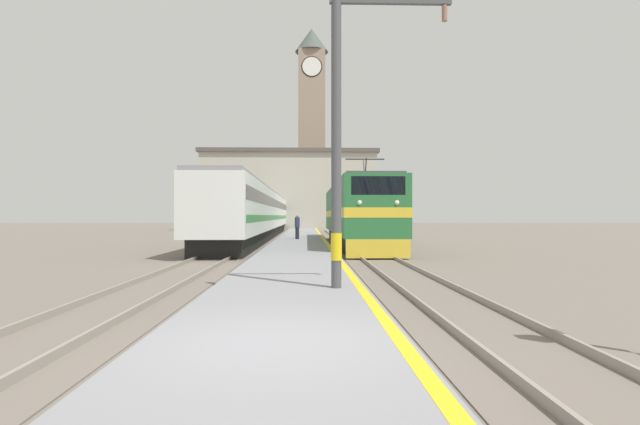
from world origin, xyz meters
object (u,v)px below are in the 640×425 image
(passenger_train, at_px, (260,213))
(clock_tower, at_px, (312,123))
(locomotive_train, at_px, (356,214))
(catenary_mast, at_px, (342,123))
(person_on_platform, at_px, (297,226))

(passenger_train, xyz_separation_m, clock_tower, (4.82, 34.38, 14.21))
(locomotive_train, bearing_deg, clock_tower, 92.77)
(locomotive_train, distance_m, catenary_mast, 20.02)
(passenger_train, height_order, clock_tower, clock_tower)
(locomotive_train, distance_m, clock_tower, 48.57)
(locomotive_train, xyz_separation_m, passenger_train, (-7.06, 11.97, 0.15))
(person_on_platform, relative_size, clock_tower, 0.05)
(passenger_train, distance_m, catenary_mast, 32.18)
(locomotive_train, bearing_deg, catenary_mast, -96.53)
(passenger_train, distance_m, person_on_platform, 9.54)
(catenary_mast, distance_m, person_on_platform, 23.11)
(locomotive_train, height_order, passenger_train, locomotive_train)
(catenary_mast, bearing_deg, person_on_platform, 93.52)
(passenger_train, bearing_deg, clock_tower, 82.02)
(locomotive_train, xyz_separation_m, catenary_mast, (-2.27, -19.80, 1.94))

